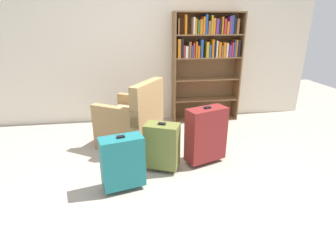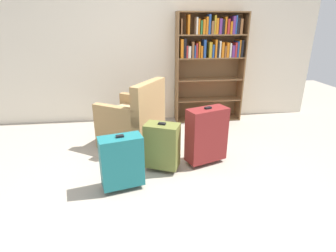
{
  "view_description": "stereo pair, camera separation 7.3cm",
  "coord_description": "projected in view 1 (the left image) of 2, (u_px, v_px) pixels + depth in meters",
  "views": [
    {
      "loc": [
        -0.39,
        -2.3,
        1.61
      ],
      "look_at": [
        0.01,
        0.37,
        0.55
      ],
      "focal_mm": 28.62,
      "sensor_mm": 36.0,
      "label": 1
    },
    {
      "loc": [
        -0.32,
        -2.31,
        1.61
      ],
      "look_at": [
        0.01,
        0.37,
        0.55
      ],
      "focal_mm": 28.62,
      "sensor_mm": 36.0,
      "label": 2
    }
  ],
  "objects": [
    {
      "name": "ground_plane",
      "position": [
        172.0,
        189.0,
        2.76
      ],
      "size": [
        9.69,
        9.69,
        0.0
      ],
      "primitive_type": "plane",
      "color": "#9E9384"
    },
    {
      "name": "back_wall",
      "position": [
        150.0,
        42.0,
        4.33
      ],
      "size": [
        5.54,
        0.1,
        2.6
      ],
      "primitive_type": "cube",
      "color": "beige",
      "rests_on": "ground"
    },
    {
      "name": "bookshelf",
      "position": [
        207.0,
        56.0,
        4.36
      ],
      "size": [
        1.11,
        0.29,
        1.75
      ],
      "color": "brown",
      "rests_on": "ground"
    },
    {
      "name": "armchair",
      "position": [
        132.0,
        123.0,
        3.65
      ],
      "size": [
        0.97,
        0.97,
        0.9
      ],
      "color": "#9E7A4C",
      "rests_on": "ground"
    },
    {
      "name": "mug",
      "position": [
        168.0,
        137.0,
        3.86
      ],
      "size": [
        0.12,
        0.08,
        0.1
      ],
      "color": "#1959A5",
      "rests_on": "ground"
    },
    {
      "name": "storage_box",
      "position": [
        208.0,
        118.0,
        4.33
      ],
      "size": [
        0.39,
        0.25,
        0.26
      ],
      "color": "black",
      "rests_on": "ground"
    },
    {
      "name": "suitcase_olive",
      "position": [
        162.0,
        146.0,
        3.01
      ],
      "size": [
        0.43,
        0.35,
        0.58
      ],
      "color": "brown",
      "rests_on": "ground"
    },
    {
      "name": "suitcase_dark_red",
      "position": [
        206.0,
        134.0,
        3.14
      ],
      "size": [
        0.52,
        0.36,
        0.71
      ],
      "color": "maroon",
      "rests_on": "ground"
    },
    {
      "name": "suitcase_teal",
      "position": [
        122.0,
        162.0,
        2.65
      ],
      "size": [
        0.45,
        0.3,
        0.59
      ],
      "color": "#19666B",
      "rests_on": "ground"
    }
  ]
}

